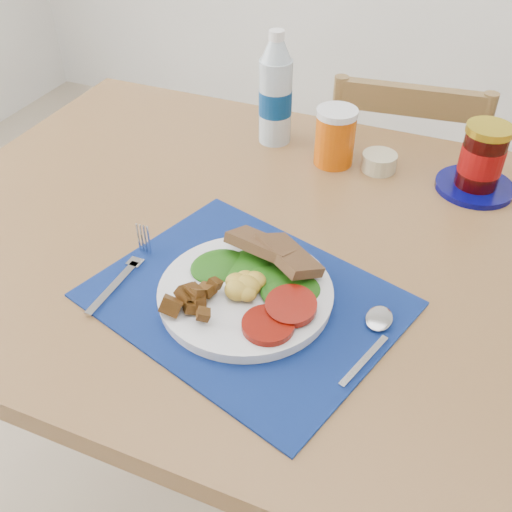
{
  "coord_description": "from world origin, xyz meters",
  "views": [
    {
      "loc": [
        0.21,
        -0.55,
        1.36
      ],
      "look_at": [
        -0.05,
        0.08,
        0.8
      ],
      "focal_mm": 42.0,
      "sensor_mm": 36.0,
      "label": 1
    }
  ],
  "objects": [
    {
      "name": "placemat",
      "position": [
        -0.05,
        0.04,
        0.75
      ],
      "size": [
        0.5,
        0.44,
        0.0
      ],
      "primitive_type": "cube",
      "rotation": [
        0.0,
        0.0,
        -0.3
      ],
      "color": "black",
      "rests_on": "table"
    },
    {
      "name": "table",
      "position": [
        0.0,
        0.2,
        0.67
      ],
      "size": [
        1.4,
        0.9,
        0.75
      ],
      "color": "brown",
      "rests_on": "ground"
    },
    {
      "name": "chair_far",
      "position": [
        0.04,
        0.8,
        0.52
      ],
      "size": [
        0.41,
        0.4,
        1.01
      ],
      "rotation": [
        0.0,
        0.0,
        3.26
      ],
      "color": "brown",
      "rests_on": "ground"
    },
    {
      "name": "fork",
      "position": [
        -0.25,
        0.02,
        0.76
      ],
      "size": [
        0.02,
        0.18,
        0.0
      ],
      "rotation": [
        0.0,
        0.0,
        -0.02
      ],
      "color": "#B2B5BA",
      "rests_on": "placemat"
    },
    {
      "name": "juice_glass",
      "position": [
        -0.05,
        0.47,
        0.8
      ],
      "size": [
        0.08,
        0.08,
        0.11
      ],
      "primitive_type": "cylinder",
      "color": "#C64D05",
      "rests_on": "table"
    },
    {
      "name": "water_bottle",
      "position": [
        -0.19,
        0.51,
        0.85
      ],
      "size": [
        0.07,
        0.07,
        0.23
      ],
      "color": "#ADBFCC",
      "rests_on": "table"
    },
    {
      "name": "spoon",
      "position": [
        0.14,
        0.04,
        0.76
      ],
      "size": [
        0.04,
        0.16,
        0.0
      ],
      "rotation": [
        0.0,
        0.0,
        -0.31
      ],
      "color": "#B2B5BA",
      "rests_on": "placemat"
    },
    {
      "name": "jam_on_saucer",
      "position": [
        0.22,
        0.48,
        0.81
      ],
      "size": [
        0.14,
        0.14,
        0.13
      ],
      "color": "#050652",
      "rests_on": "table"
    },
    {
      "name": "breakfast_plate",
      "position": [
        -0.06,
        0.03,
        0.77
      ],
      "size": [
        0.25,
        0.25,
        0.06
      ],
      "rotation": [
        0.0,
        0.0,
        -0.35
      ],
      "color": "silver",
      "rests_on": "placemat"
    },
    {
      "name": "ramekin",
      "position": [
        0.04,
        0.48,
        0.77
      ],
      "size": [
        0.07,
        0.07,
        0.03
      ],
      "primitive_type": "cylinder",
      "color": "#BAAF88",
      "rests_on": "table"
    }
  ]
}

